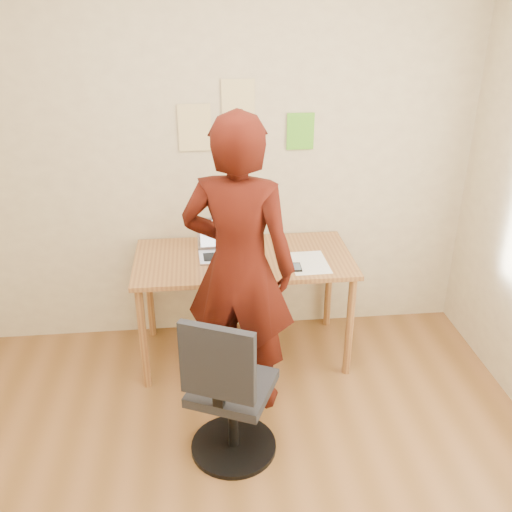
{
  "coord_description": "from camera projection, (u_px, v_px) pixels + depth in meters",
  "views": [
    {
      "loc": [
        -0.12,
        -1.92,
        2.33
      ],
      "look_at": [
        0.18,
        0.95,
        0.95
      ],
      "focal_mm": 40.0,
      "sensor_mm": 36.0,
      "label": 1
    }
  ],
  "objects": [
    {
      "name": "laptop",
      "position": [
        222.0,
        247.0,
        3.69
      ],
      "size": [
        0.31,
        0.28,
        0.22
      ],
      "rotation": [
        0.0,
        0.0,
        0.05
      ],
      "color": "#ADADB4",
      "rests_on": "desk"
    },
    {
      "name": "desk",
      "position": [
        244.0,
        269.0,
        3.71
      ],
      "size": [
        1.4,
        0.7,
        0.74
      ],
      "color": "#9B6935",
      "rests_on": "ground"
    },
    {
      "name": "wall_note_mid",
      "position": [
        238.0,
        103.0,
        3.6
      ],
      "size": [
        0.21,
        0.0,
        0.3
      ],
      "primitive_type": "cube",
      "color": "#E3CB87",
      "rests_on": "room"
    },
    {
      "name": "room",
      "position": [
        235.0,
        271.0,
        2.16
      ],
      "size": [
        3.58,
        3.58,
        2.78
      ],
      "color": "brown",
      "rests_on": "ground"
    },
    {
      "name": "wall_note_right",
      "position": [
        300.0,
        131.0,
        3.72
      ],
      "size": [
        0.18,
        0.0,
        0.24
      ],
      "primitive_type": "cube",
      "color": "#5BB929",
      "rests_on": "room"
    },
    {
      "name": "office_chair",
      "position": [
        229.0,
        399.0,
        2.95
      ],
      "size": [
        0.53,
        0.54,
        0.91
      ],
      "rotation": [
        0.0,
        0.0,
        -0.43
      ],
      "color": "black",
      "rests_on": "ground"
    },
    {
      "name": "paper_sheet",
      "position": [
        309.0,
        263.0,
        3.6
      ],
      "size": [
        0.24,
        0.34,
        0.0
      ],
      "primitive_type": "cube",
      "rotation": [
        0.0,
        0.0,
        0.03
      ],
      "color": "white",
      "rests_on": "desk"
    },
    {
      "name": "phone",
      "position": [
        296.0,
        267.0,
        3.53
      ],
      "size": [
        0.06,
        0.12,
        0.01
      ],
      "rotation": [
        0.0,
        0.0,
        -0.04
      ],
      "color": "black",
      "rests_on": "desk"
    },
    {
      "name": "person",
      "position": [
        239.0,
        268.0,
        3.2
      ],
      "size": [
        0.75,
        0.61,
        1.78
      ],
      "primitive_type": "imported",
      "rotation": [
        0.0,
        0.0,
        2.81
      ],
      "color": "#3B0F08",
      "rests_on": "ground"
    },
    {
      "name": "wall_note_left",
      "position": [
        195.0,
        128.0,
        3.64
      ],
      "size": [
        0.21,
        0.0,
        0.3
      ],
      "primitive_type": "cube",
      "color": "#E3CB87",
      "rests_on": "room"
    }
  ]
}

